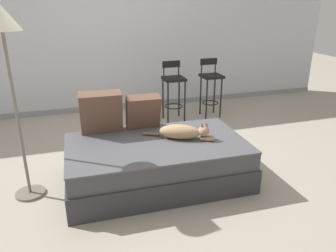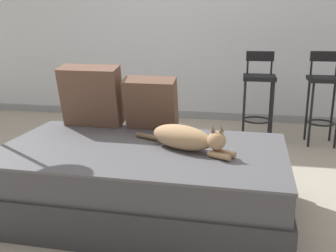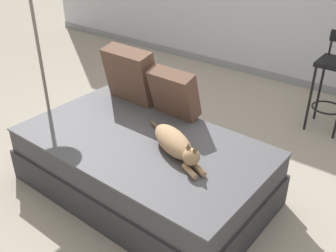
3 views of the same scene
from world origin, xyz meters
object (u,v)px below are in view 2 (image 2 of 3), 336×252
at_px(couch, 142,180).
at_px(bar_stool_near_window, 259,89).
at_px(cat, 186,138).
at_px(throw_pillow_corner, 92,96).
at_px(bar_stool_by_doorway, 324,90).
at_px(throw_pillow_middle, 151,103).

height_order(couch, bar_stool_near_window, bar_stool_near_window).
relative_size(cat, bar_stool_near_window, 0.75).
bearing_deg(throw_pillow_corner, bar_stool_by_doorway, 35.68).
distance_m(bar_stool_near_window, bar_stool_by_doorway, 0.63).
relative_size(throw_pillow_corner, throw_pillow_middle, 1.18).
relative_size(couch, throw_pillow_middle, 4.69).
height_order(throw_pillow_middle, bar_stool_by_doorway, bar_stool_by_doorway).
relative_size(throw_pillow_middle, bar_stool_near_window, 0.43).
relative_size(throw_pillow_middle, cat, 0.57).
height_order(couch, throw_pillow_corner, throw_pillow_corner).
xyz_separation_m(couch, throw_pillow_middle, (-0.04, 0.42, 0.41)).
distance_m(couch, throw_pillow_middle, 0.59).
height_order(throw_pillow_middle, bar_stool_near_window, bar_stool_near_window).
distance_m(throw_pillow_middle, bar_stool_near_window, 1.58).
relative_size(cat, bar_stool_by_doorway, 0.74).
relative_size(couch, bar_stool_by_doorway, 1.99).
bearing_deg(bar_stool_by_doorway, throw_pillow_corner, -144.32).
bearing_deg(cat, bar_stool_near_window, 74.65).
distance_m(throw_pillow_corner, throw_pillow_middle, 0.45).
bearing_deg(throw_pillow_middle, cat, -52.76).
height_order(couch, cat, cat).
bearing_deg(cat, couch, -178.61).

